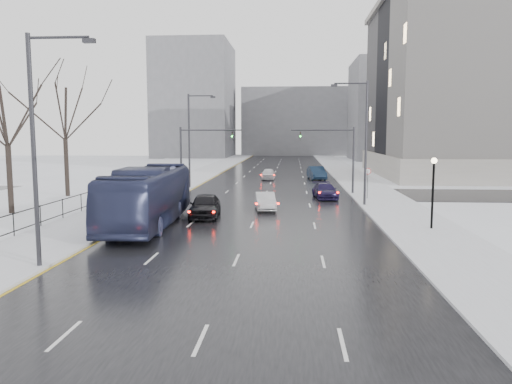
% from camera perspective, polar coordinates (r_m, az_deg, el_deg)
% --- Properties ---
extents(road, '(16.00, 150.00, 0.04)m').
position_cam_1_polar(road, '(60.78, 1.75, 1.17)').
color(road, black).
rests_on(road, ground).
extents(cross_road, '(130.00, 10.00, 0.04)m').
position_cam_1_polar(cross_road, '(48.86, 1.15, -0.18)').
color(cross_road, black).
rests_on(cross_road, ground).
extents(sidewalk_left, '(5.00, 150.00, 0.16)m').
position_cam_1_polar(sidewalk_left, '(62.11, -7.97, 1.29)').
color(sidewalk_left, silver).
rests_on(sidewalk_left, ground).
extents(sidewalk_right, '(5.00, 150.00, 0.16)m').
position_cam_1_polar(sidewalk_right, '(61.23, 11.62, 1.14)').
color(sidewalk_right, silver).
rests_on(sidewalk_right, ground).
extents(park_strip, '(14.00, 150.00, 0.12)m').
position_cam_1_polar(park_strip, '(64.78, -16.22, 1.29)').
color(park_strip, white).
rests_on(park_strip, ground).
extents(tree_park_d, '(8.75, 8.75, 12.50)m').
position_cam_1_polar(tree_park_d, '(40.44, -26.13, -2.34)').
color(tree_park_d, black).
rests_on(tree_park_d, ground).
extents(tree_park_e, '(9.45, 9.45, 13.50)m').
position_cam_1_polar(tree_park_e, '(49.40, -20.70, -0.56)').
color(tree_park_e, black).
rests_on(tree_park_e, ground).
extents(iron_fence, '(0.06, 70.00, 1.30)m').
position_cam_1_polar(iron_fence, '(34.55, -22.65, -2.08)').
color(iron_fence, black).
rests_on(iron_fence, sidewalk_left).
extents(streetlight_r_mid, '(2.95, 0.25, 10.00)m').
position_cam_1_polar(streetlight_r_mid, '(40.83, 12.15, 6.20)').
color(streetlight_r_mid, '#2D2D33').
rests_on(streetlight_r_mid, ground).
extents(streetlight_l_near, '(2.95, 0.25, 10.00)m').
position_cam_1_polar(streetlight_l_near, '(23.09, -23.62, 5.52)').
color(streetlight_l_near, '#2D2D33').
rests_on(streetlight_l_near, ground).
extents(streetlight_l_far, '(2.95, 0.25, 10.00)m').
position_cam_1_polar(streetlight_l_far, '(53.53, -7.42, 6.38)').
color(streetlight_l_far, '#2D2D33').
rests_on(streetlight_l_far, ground).
extents(lamppost_r_mid, '(0.36, 0.36, 4.28)m').
position_cam_1_polar(lamppost_r_mid, '(31.72, 19.60, 1.02)').
color(lamppost_r_mid, black).
rests_on(lamppost_r_mid, sidewalk_right).
extents(mast_signal_right, '(6.10, 0.33, 6.50)m').
position_cam_1_polar(mast_signal_right, '(48.71, 9.83, 4.53)').
color(mast_signal_right, '#2D2D33').
rests_on(mast_signal_right, ground).
extents(mast_signal_left, '(6.10, 0.33, 6.50)m').
position_cam_1_polar(mast_signal_left, '(49.47, -7.37, 4.60)').
color(mast_signal_left, '#2D2D33').
rests_on(mast_signal_left, ground).
extents(no_uturn_sign, '(0.60, 0.06, 2.70)m').
position_cam_1_polar(no_uturn_sign, '(45.08, 12.65, 2.00)').
color(no_uturn_sign, '#2D2D33').
rests_on(no_uturn_sign, sidewalk_right).
extents(bldg_far_right, '(24.00, 20.00, 22.00)m').
position_cam_1_polar(bldg_far_right, '(118.32, 16.81, 8.90)').
color(bldg_far_right, slate).
rests_on(bldg_far_right, ground).
extents(bldg_far_left, '(18.00, 22.00, 28.00)m').
position_cam_1_polar(bldg_far_left, '(128.08, -6.99, 10.29)').
color(bldg_far_left, slate).
rests_on(bldg_far_left, ground).
extents(bldg_far_center, '(30.00, 18.00, 18.00)m').
position_cam_1_polar(bldg_far_center, '(140.48, 4.82, 7.95)').
color(bldg_far_center, slate).
rests_on(bldg_far_center, ground).
extents(bus, '(3.75, 13.55, 3.74)m').
position_cam_1_polar(bus, '(32.44, -12.21, -0.47)').
color(bus, '#2A2F52').
rests_on(bus, road).
extents(sedan_center_near, '(2.30, 5.02, 1.67)m').
position_cam_1_polar(sedan_center_near, '(34.97, -5.84, -1.55)').
color(sedan_center_near, black).
rests_on(sedan_center_near, road).
extents(sedan_right_near, '(1.98, 4.25, 1.35)m').
position_cam_1_polar(sedan_right_near, '(38.20, 1.06, -1.06)').
color(sedan_right_near, '#B6B7BA').
rests_on(sedan_right_near, road).
extents(sedan_right_far, '(2.37, 4.86, 1.36)m').
position_cam_1_polar(sedan_right_far, '(45.48, 7.89, 0.14)').
color(sedan_right_far, '#1A1339').
rests_on(sedan_right_far, road).
extents(sedan_center_far, '(1.72, 4.22, 1.43)m').
position_cam_1_polar(sedan_center_far, '(63.67, 1.42, 2.09)').
color(sedan_center_far, silver).
rests_on(sedan_center_far, road).
extents(sedan_right_distant, '(2.47, 5.32, 1.69)m').
position_cam_1_polar(sedan_right_distant, '(63.90, 6.94, 2.18)').
color(sedan_right_distant, '#122137').
rests_on(sedan_right_distant, road).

